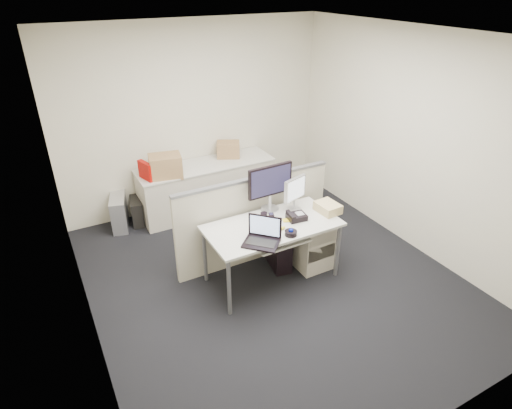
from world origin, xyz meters
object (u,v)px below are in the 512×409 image
laptop (261,233)px  desk_phone (297,217)px  desk (272,230)px  monitor_main (270,188)px

laptop → desk_phone: laptop is taller
laptop → desk_phone: (0.60, 0.25, -0.10)m
desk → monitor_main: bearing=64.9°
monitor_main → laptop: bearing=-128.9°
desk_phone → laptop: bearing=-150.6°
monitor_main → desk_phone: monitor_main is taller
monitor_main → laptop: size_ratio=1.57×
desk → laptop: (-0.30, -0.28, 0.20)m
desk_phone → desk: bearing=-178.8°
desk → desk_phone: (0.30, -0.03, 0.10)m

